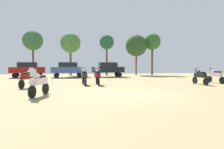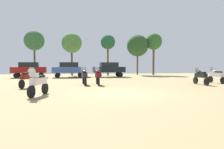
% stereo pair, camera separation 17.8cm
% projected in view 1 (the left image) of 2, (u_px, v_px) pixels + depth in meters
% --- Properties ---
extents(ground_plane, '(44.00, 52.00, 0.02)m').
position_uv_depth(ground_plane, '(124.00, 94.00, 11.75)').
color(ground_plane, '#97875A').
extents(motorcycle_1, '(0.62, 2.18, 1.45)m').
position_uv_depth(motorcycle_1, '(200.00, 76.00, 17.10)').
color(motorcycle_1, black).
rests_on(motorcycle_1, ground).
extents(motorcycle_5, '(0.62, 2.22, 1.50)m').
position_uv_depth(motorcycle_5, '(98.00, 76.00, 16.75)').
color(motorcycle_5, black).
rests_on(motorcycle_5, ground).
extents(motorcycle_6, '(0.66, 2.11, 1.45)m').
position_uv_depth(motorcycle_6, '(215.00, 75.00, 18.42)').
color(motorcycle_6, black).
rests_on(motorcycle_6, ground).
extents(motorcycle_7, '(0.62, 2.27, 1.47)m').
position_uv_depth(motorcycle_7, '(84.00, 76.00, 16.87)').
color(motorcycle_7, black).
rests_on(motorcycle_7, ground).
extents(motorcycle_8, '(0.81, 2.05, 1.46)m').
position_uv_depth(motorcycle_8, '(39.00, 83.00, 10.82)').
color(motorcycle_8, black).
rests_on(motorcycle_8, ground).
extents(motorcycle_10, '(0.78, 2.10, 1.47)m').
position_uv_depth(motorcycle_10, '(27.00, 78.00, 14.82)').
color(motorcycle_10, black).
rests_on(motorcycle_10, ground).
extents(car_1, '(4.40, 2.04, 2.00)m').
position_uv_depth(car_1, '(68.00, 69.00, 26.55)').
color(car_1, black).
rests_on(car_1, ground).
extents(car_2, '(4.43, 2.13, 2.00)m').
position_uv_depth(car_2, '(108.00, 68.00, 27.78)').
color(car_2, black).
rests_on(car_2, ground).
extents(car_3, '(4.49, 2.32, 2.00)m').
position_uv_depth(car_3, '(28.00, 69.00, 26.24)').
color(car_3, black).
rests_on(car_3, ground).
extents(tree_1, '(2.26, 2.26, 6.31)m').
position_uv_depth(tree_1, '(107.00, 43.00, 31.23)').
color(tree_1, brown).
rests_on(tree_1, ground).
extents(tree_4, '(3.15, 3.15, 6.67)m').
position_uv_depth(tree_4, '(70.00, 43.00, 31.54)').
color(tree_4, '#4C442A').
rests_on(tree_4, ground).
extents(tree_5, '(2.92, 2.92, 6.71)m').
position_uv_depth(tree_5, '(33.00, 41.00, 29.65)').
color(tree_5, '#4D442F').
rests_on(tree_5, ground).
extents(tree_6, '(3.56, 3.56, 6.61)m').
position_uv_depth(tree_6, '(136.00, 46.00, 33.38)').
color(tree_6, brown).
rests_on(tree_6, ground).
extents(tree_7, '(2.73, 2.73, 6.89)m').
position_uv_depth(tree_7, '(152.00, 42.00, 33.61)').
color(tree_7, brown).
rests_on(tree_7, ground).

